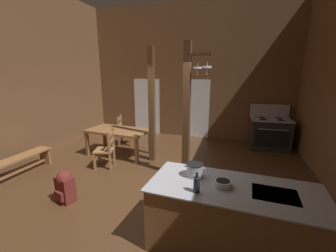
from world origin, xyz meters
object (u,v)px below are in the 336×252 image
backpack (65,186)px  bottle_tall_on_counter (197,184)px  ladderback_chair_near_window (106,149)px  stockpot_on_counter (195,170)px  dining_table (118,133)px  bench_along_left_wall (21,162)px  mixing_bowl_on_counter (223,183)px  stove_range (270,133)px  ladderback_chair_by_post (124,131)px  kitchen_island (232,218)px

backpack → bottle_tall_on_counter: bearing=-12.2°
ladderback_chair_near_window → stockpot_on_counter: bearing=-34.2°
stockpot_on_counter → dining_table: bearing=135.8°
dining_table → bench_along_left_wall: size_ratio=1.23×
ladderback_chair_near_window → backpack: (0.11, -1.57, -0.14)m
bench_along_left_wall → mixing_bowl_on_counter: bearing=-11.5°
stove_range → bench_along_left_wall: bearing=-148.1°
ladderback_chair_near_window → mixing_bowl_on_counter: size_ratio=4.35×
ladderback_chair_near_window → stockpot_on_counter: stockpot_on_counter is taller
ladderback_chair_by_post → bench_along_left_wall: (-1.26, -2.65, -0.15)m
backpack → mixing_bowl_on_counter: 2.85m
mixing_bowl_on_counter → bottle_tall_on_counter: size_ratio=0.85×
backpack → stockpot_on_counter: 2.47m
stockpot_on_counter → bottle_tall_on_counter: (0.09, -0.41, 0.01)m
bench_along_left_wall → ladderback_chair_near_window: bearing=29.5°
dining_table → bench_along_left_wall: (-1.55, -1.77, -0.35)m
stove_range → backpack: bearing=-133.4°
bench_along_left_wall → mixing_bowl_on_counter: 4.67m
ladderback_chair_near_window → mixing_bowl_on_counter: 3.46m
ladderback_chair_by_post → backpack: bearing=-81.3°
dining_table → ladderback_chair_near_window: bearing=-82.7°
ladderback_chair_near_window → stockpot_on_counter: 3.05m
ladderback_chair_near_window → stockpot_on_counter: (2.48, -1.68, 0.54)m
backpack → mixing_bowl_on_counter: mixing_bowl_on_counter is taller
dining_table → stockpot_on_counter: (2.59, -2.51, 0.34)m
ladderback_chair_near_window → backpack: bearing=-86.0°
stove_range → mixing_bowl_on_counter: 4.66m
ladderback_chair_near_window → bench_along_left_wall: (-1.66, -0.94, -0.15)m
bench_along_left_wall → backpack: size_ratio=2.41×
ladderback_chair_by_post → stockpot_on_counter: stockpot_on_counter is taller
ladderback_chair_by_post → backpack: size_ratio=1.59×
stove_range → kitchen_island: bearing=-103.3°
backpack → mixing_bowl_on_counter: (2.77, -0.30, 0.63)m
ladderback_chair_by_post → mixing_bowl_on_counter: (3.27, -3.57, 0.49)m
kitchen_island → bench_along_left_wall: kitchen_island is taller
ladderback_chair_by_post → backpack: (0.50, -3.28, -0.14)m
kitchen_island → stockpot_on_counter: 0.78m
kitchen_island → dining_table: (-3.12, 2.68, 0.20)m
kitchen_island → ladderback_chair_near_window: ladderback_chair_near_window is taller
mixing_bowl_on_counter → bottle_tall_on_counter: bottle_tall_on_counter is taller
bench_along_left_wall → stockpot_on_counter: (4.14, -0.74, 0.69)m
stove_range → backpack: (-3.96, -4.19, -0.17)m
bottle_tall_on_counter → stockpot_on_counter: bearing=102.9°
kitchen_island → bottle_tall_on_counter: bottle_tall_on_counter is taller
mixing_bowl_on_counter → bench_along_left_wall: bearing=168.5°
kitchen_island → ladderback_chair_near_window: 3.53m
ladderback_chair_near_window → bottle_tall_on_counter: bottle_tall_on_counter is taller
ladderback_chair_by_post → stockpot_on_counter: (2.87, -3.39, 0.54)m
dining_table → backpack: (0.22, -2.40, -0.34)m
stove_range → ladderback_chair_by_post: stove_range is taller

